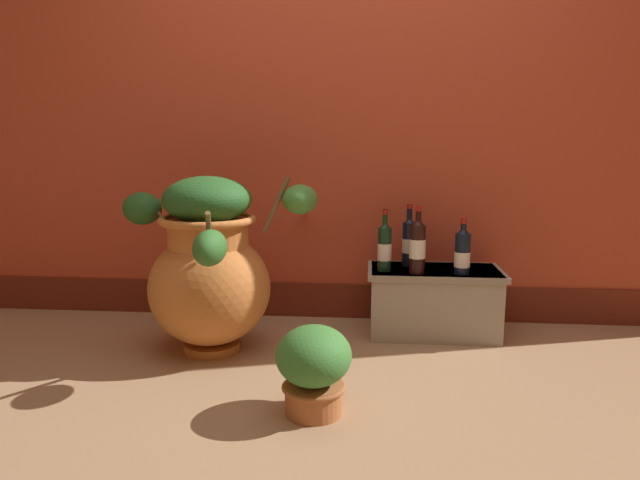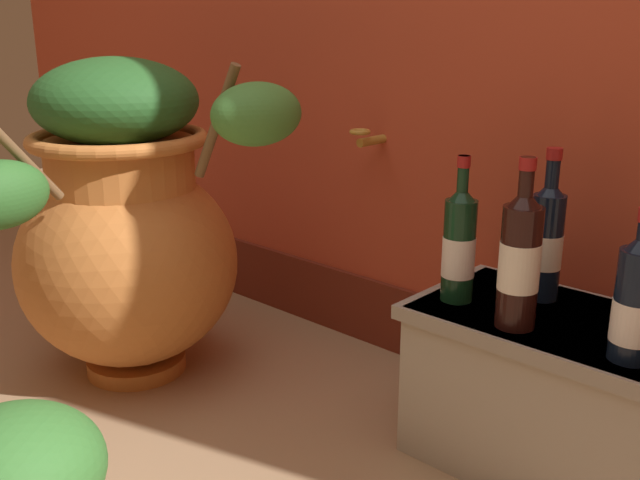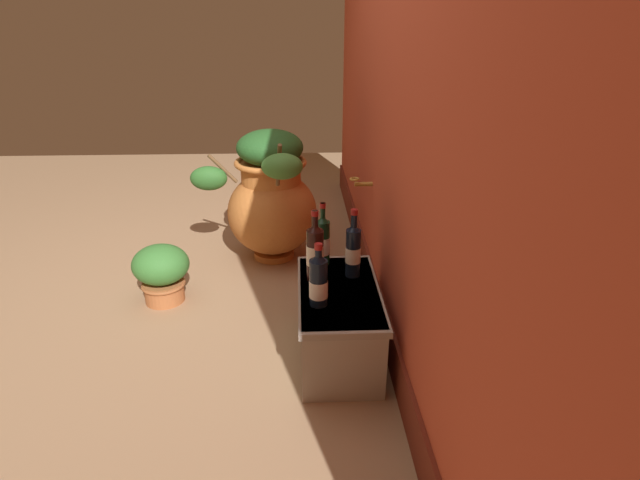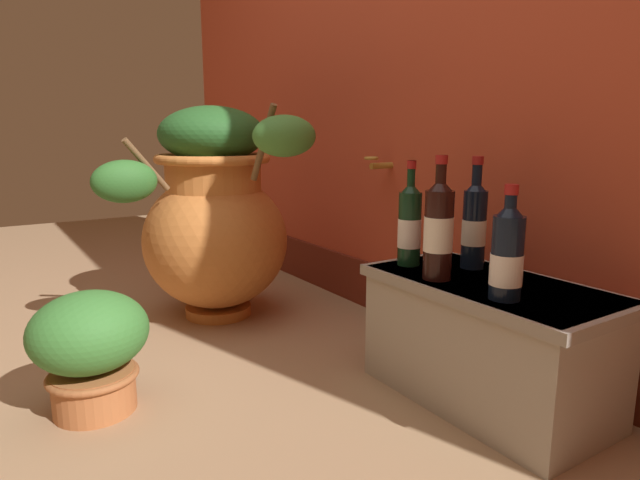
{
  "view_description": "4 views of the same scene",
  "coord_description": "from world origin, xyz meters",
  "px_view_note": "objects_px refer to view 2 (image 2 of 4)",
  "views": [
    {
      "loc": [
        0.11,
        -2.02,
        1.0
      ],
      "look_at": [
        -0.13,
        0.62,
        0.53
      ],
      "focal_mm": 31.67,
      "sensor_mm": 36.0,
      "label": 1
    },
    {
      "loc": [
        0.95,
        -0.46,
        0.93
      ],
      "look_at": [
        -0.06,
        0.63,
        0.47
      ],
      "focal_mm": 40.6,
      "sensor_mm": 36.0,
      "label": 2
    },
    {
      "loc": [
        2.37,
        0.7,
        1.43
      ],
      "look_at": [
        -0.04,
        0.8,
        0.38
      ],
      "focal_mm": 27.93,
      "sensor_mm": 36.0,
      "label": 3
    },
    {
      "loc": [
        1.38,
        -0.29,
        0.75
      ],
      "look_at": [
        -0.15,
        0.7,
        0.38
      ],
      "focal_mm": 30.51,
      "sensor_mm": 36.0,
      "label": 4
    }
  ],
  "objects_px": {
    "wine_bottle_left": "(637,299)",
    "wine_bottle_right": "(520,256)",
    "terracotta_urn": "(126,225)",
    "wine_bottle_middle": "(459,243)",
    "wine_bottle_back": "(546,238)"
  },
  "relations": [
    {
      "from": "wine_bottle_left",
      "to": "wine_bottle_right",
      "type": "xyz_separation_m",
      "value": [
        -0.22,
        -0.01,
        0.03
      ]
    },
    {
      "from": "terracotta_urn",
      "to": "wine_bottle_middle",
      "type": "xyz_separation_m",
      "value": [
        0.82,
        0.29,
        0.06
      ]
    },
    {
      "from": "wine_bottle_back",
      "to": "terracotta_urn",
      "type": "bearing_deg",
      "value": -156.22
    },
    {
      "from": "wine_bottle_left",
      "to": "wine_bottle_right",
      "type": "distance_m",
      "value": 0.22
    },
    {
      "from": "wine_bottle_right",
      "to": "wine_bottle_back",
      "type": "xyz_separation_m",
      "value": [
        -0.03,
        0.18,
        -0.01
      ]
    },
    {
      "from": "terracotta_urn",
      "to": "wine_bottle_back",
      "type": "xyz_separation_m",
      "value": [
        0.95,
        0.42,
        0.07
      ]
    },
    {
      "from": "wine_bottle_left",
      "to": "wine_bottle_middle",
      "type": "height_order",
      "value": "wine_bottle_middle"
    },
    {
      "from": "terracotta_urn",
      "to": "wine_bottle_middle",
      "type": "bearing_deg",
      "value": 19.2
    },
    {
      "from": "wine_bottle_left",
      "to": "terracotta_urn",
      "type": "bearing_deg",
      "value": -168.25
    },
    {
      "from": "wine_bottle_back",
      "to": "wine_bottle_middle",
      "type": "bearing_deg",
      "value": -134.35
    },
    {
      "from": "terracotta_urn",
      "to": "wine_bottle_left",
      "type": "relative_size",
      "value": 3.39
    },
    {
      "from": "terracotta_urn",
      "to": "wine_bottle_middle",
      "type": "distance_m",
      "value": 0.87
    },
    {
      "from": "wine_bottle_left",
      "to": "wine_bottle_right",
      "type": "height_order",
      "value": "wine_bottle_right"
    },
    {
      "from": "wine_bottle_left",
      "to": "wine_bottle_right",
      "type": "relative_size",
      "value": 0.82
    },
    {
      "from": "wine_bottle_middle",
      "to": "wine_bottle_right",
      "type": "relative_size",
      "value": 0.93
    }
  ]
}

